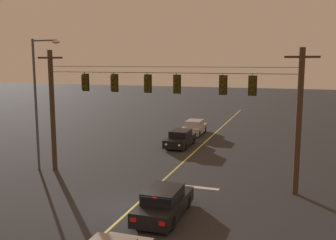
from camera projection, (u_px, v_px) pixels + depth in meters
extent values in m
plane|color=#28282B|center=(132.00, 209.00, 18.99)|extent=(180.00, 180.00, 0.00)
cube|color=#D1C64C|center=(188.00, 157.00, 29.13)|extent=(0.14, 60.00, 0.01)
cube|color=silver|center=(190.00, 186.00, 22.35)|extent=(3.40, 0.36, 0.01)
cylinder|color=#423021|center=(52.00, 111.00, 25.26)|extent=(0.32, 0.32, 7.98)
cube|color=#423021|center=(50.00, 58.00, 24.73)|extent=(1.80, 0.12, 0.12)
cylinder|color=slate|center=(50.00, 63.00, 24.78)|extent=(0.12, 0.12, 0.18)
cylinder|color=#423021|center=(299.00, 123.00, 20.51)|extent=(0.32, 0.32, 7.98)
cube|color=#423021|center=(302.00, 57.00, 19.97)|extent=(1.80, 0.12, 0.12)
cylinder|color=slate|center=(302.00, 64.00, 20.03)|extent=(0.12, 0.12, 0.18)
cylinder|color=black|center=(163.00, 73.00, 22.49)|extent=(15.45, 0.03, 0.03)
cylinder|color=black|center=(163.00, 67.00, 22.44)|extent=(15.45, 0.02, 0.02)
cylinder|color=black|center=(84.00, 73.00, 24.11)|extent=(0.04, 0.04, 0.18)
cube|color=#332D0A|center=(85.00, 83.00, 24.20)|extent=(0.32, 0.26, 0.96)
cube|color=#332D0A|center=(86.00, 82.00, 24.34)|extent=(0.48, 0.03, 1.12)
sphere|color=red|center=(83.00, 78.00, 24.01)|extent=(0.17, 0.17, 0.17)
cylinder|color=#332D0A|center=(83.00, 77.00, 23.96)|extent=(0.20, 0.10, 0.20)
sphere|color=#3D280A|center=(83.00, 83.00, 24.05)|extent=(0.17, 0.17, 0.17)
cylinder|color=#332D0A|center=(83.00, 82.00, 24.01)|extent=(0.20, 0.10, 0.20)
sphere|color=black|center=(84.00, 87.00, 24.09)|extent=(0.17, 0.17, 0.17)
cylinder|color=#332D0A|center=(83.00, 87.00, 24.05)|extent=(0.20, 0.10, 0.20)
cylinder|color=black|center=(114.00, 74.00, 23.49)|extent=(0.04, 0.04, 0.18)
cube|color=#332D0A|center=(114.00, 83.00, 23.57)|extent=(0.32, 0.26, 0.96)
cube|color=#332D0A|center=(115.00, 83.00, 23.71)|extent=(0.48, 0.03, 1.12)
sphere|color=red|center=(113.00, 79.00, 23.38)|extent=(0.17, 0.17, 0.17)
cylinder|color=#332D0A|center=(112.00, 78.00, 23.33)|extent=(0.20, 0.10, 0.20)
sphere|color=#3D280A|center=(113.00, 83.00, 23.42)|extent=(0.17, 0.17, 0.17)
cylinder|color=#332D0A|center=(112.00, 83.00, 23.38)|extent=(0.20, 0.10, 0.20)
sphere|color=black|center=(113.00, 88.00, 23.47)|extent=(0.17, 0.17, 0.17)
cylinder|color=#332D0A|center=(112.00, 87.00, 23.42)|extent=(0.20, 0.10, 0.20)
cylinder|color=black|center=(147.00, 74.00, 22.81)|extent=(0.04, 0.04, 0.18)
cube|color=#332D0A|center=(147.00, 84.00, 22.89)|extent=(0.32, 0.26, 0.96)
cube|color=#332D0A|center=(148.00, 84.00, 23.03)|extent=(0.48, 0.03, 1.12)
sphere|color=red|center=(146.00, 79.00, 22.70)|extent=(0.17, 0.17, 0.17)
cylinder|color=#332D0A|center=(146.00, 78.00, 22.66)|extent=(0.20, 0.10, 0.20)
sphere|color=#3D280A|center=(146.00, 84.00, 22.74)|extent=(0.17, 0.17, 0.17)
cylinder|color=#332D0A|center=(146.00, 83.00, 22.70)|extent=(0.20, 0.10, 0.20)
sphere|color=black|center=(146.00, 89.00, 22.79)|extent=(0.17, 0.17, 0.17)
cylinder|color=#332D0A|center=(146.00, 88.00, 22.74)|extent=(0.20, 0.10, 0.20)
cylinder|color=black|center=(176.00, 75.00, 22.24)|extent=(0.04, 0.04, 0.18)
cube|color=#332D0A|center=(176.00, 84.00, 22.33)|extent=(0.32, 0.26, 0.96)
cube|color=#332D0A|center=(177.00, 84.00, 22.47)|extent=(0.48, 0.03, 1.12)
sphere|color=red|center=(176.00, 79.00, 22.14)|extent=(0.17, 0.17, 0.17)
cylinder|color=#332D0A|center=(175.00, 79.00, 22.09)|extent=(0.20, 0.10, 0.20)
sphere|color=#3D280A|center=(176.00, 84.00, 22.18)|extent=(0.17, 0.17, 0.17)
cylinder|color=#332D0A|center=(175.00, 84.00, 22.14)|extent=(0.20, 0.10, 0.20)
sphere|color=black|center=(176.00, 89.00, 22.22)|extent=(0.17, 0.17, 0.17)
cylinder|color=#332D0A|center=(175.00, 89.00, 22.18)|extent=(0.20, 0.10, 0.20)
cylinder|color=black|center=(223.00, 75.00, 21.40)|extent=(0.04, 0.04, 0.18)
cube|color=#332D0A|center=(223.00, 85.00, 21.49)|extent=(0.32, 0.26, 0.96)
cube|color=#332D0A|center=(223.00, 85.00, 21.63)|extent=(0.48, 0.03, 1.12)
sphere|color=red|center=(222.00, 80.00, 21.30)|extent=(0.17, 0.17, 0.17)
cylinder|color=#332D0A|center=(222.00, 79.00, 21.25)|extent=(0.20, 0.10, 0.20)
sphere|color=#3D280A|center=(222.00, 85.00, 21.34)|extent=(0.17, 0.17, 0.17)
cylinder|color=#332D0A|center=(222.00, 85.00, 21.30)|extent=(0.20, 0.10, 0.20)
sphere|color=black|center=(222.00, 91.00, 21.38)|extent=(0.17, 0.17, 0.17)
cylinder|color=#332D0A|center=(222.00, 90.00, 21.34)|extent=(0.20, 0.10, 0.20)
cylinder|color=black|center=(253.00, 75.00, 20.90)|extent=(0.04, 0.04, 0.18)
cube|color=#332D0A|center=(252.00, 86.00, 20.99)|extent=(0.32, 0.26, 0.96)
cube|color=#332D0A|center=(253.00, 86.00, 21.12)|extent=(0.48, 0.03, 1.12)
sphere|color=red|center=(252.00, 81.00, 20.79)|extent=(0.17, 0.17, 0.17)
cylinder|color=#332D0A|center=(252.00, 80.00, 20.75)|extent=(0.20, 0.10, 0.20)
sphere|color=#3D280A|center=(252.00, 86.00, 20.84)|extent=(0.17, 0.17, 0.17)
cylinder|color=#332D0A|center=(252.00, 85.00, 20.79)|extent=(0.20, 0.10, 0.20)
sphere|color=black|center=(252.00, 91.00, 20.88)|extent=(0.17, 0.17, 0.17)
cylinder|color=#332D0A|center=(252.00, 91.00, 20.84)|extent=(0.20, 0.10, 0.20)
cube|color=black|center=(164.00, 206.00, 18.04)|extent=(1.80, 4.30, 0.68)
cube|color=black|center=(163.00, 194.00, 17.83)|extent=(1.51, 2.15, 0.54)
cube|color=black|center=(169.00, 188.00, 18.71)|extent=(1.40, 0.21, 0.48)
cube|color=black|center=(155.00, 202.00, 16.84)|extent=(1.37, 0.18, 0.46)
cylinder|color=black|center=(158.00, 198.00, 19.56)|extent=(0.22, 0.64, 0.64)
cylinder|color=black|center=(187.00, 202.00, 19.08)|extent=(0.22, 0.64, 0.64)
cylinder|color=black|center=(138.00, 218.00, 17.06)|extent=(0.22, 0.64, 0.64)
cylinder|color=black|center=(171.00, 223.00, 16.57)|extent=(0.22, 0.64, 0.64)
cube|color=red|center=(133.00, 220.00, 16.19)|extent=(0.28, 0.03, 0.18)
cube|color=red|center=(162.00, 224.00, 15.79)|extent=(0.28, 0.03, 0.18)
cube|color=red|center=(154.00, 198.00, 16.70)|extent=(0.24, 0.04, 0.06)
cube|color=black|center=(180.00, 140.00, 32.88)|extent=(1.80, 4.30, 0.68)
cube|color=black|center=(181.00, 133.00, 32.90)|extent=(1.51, 2.15, 0.54)
cube|color=black|center=(177.00, 135.00, 32.02)|extent=(1.40, 0.21, 0.48)
cube|color=black|center=(184.00, 131.00, 33.90)|extent=(1.37, 0.18, 0.46)
cylinder|color=black|center=(185.00, 146.00, 31.41)|extent=(0.22, 0.64, 0.64)
cylinder|color=black|center=(167.00, 145.00, 31.90)|extent=(0.22, 0.64, 0.64)
cylinder|color=black|center=(193.00, 140.00, 33.91)|extent=(0.22, 0.64, 0.64)
cylinder|color=black|center=(176.00, 139.00, 34.40)|extent=(0.22, 0.64, 0.64)
sphere|color=white|center=(179.00, 145.00, 30.66)|extent=(0.20, 0.20, 0.20)
sphere|color=white|center=(166.00, 144.00, 31.00)|extent=(0.20, 0.20, 0.20)
cube|color=#A5A5AD|center=(194.00, 129.00, 38.38)|extent=(1.80, 4.30, 0.68)
cube|color=#A5A5AD|center=(194.00, 123.00, 38.40)|extent=(1.51, 2.15, 0.54)
cube|color=black|center=(192.00, 124.00, 37.52)|extent=(1.40, 0.21, 0.48)
cube|color=black|center=(197.00, 121.00, 39.40)|extent=(1.37, 0.18, 0.46)
cylinder|color=black|center=(199.00, 134.00, 36.91)|extent=(0.22, 0.64, 0.64)
cylinder|color=black|center=(183.00, 133.00, 37.40)|extent=(0.22, 0.64, 0.64)
cylinder|color=black|center=(205.00, 129.00, 39.42)|extent=(0.22, 0.64, 0.64)
cylinder|color=black|center=(190.00, 128.00, 39.90)|extent=(0.22, 0.64, 0.64)
sphere|color=white|center=(194.00, 133.00, 36.16)|extent=(0.20, 0.20, 0.20)
sphere|color=white|center=(183.00, 132.00, 36.50)|extent=(0.20, 0.20, 0.20)
cylinder|color=#4C4F54|center=(36.00, 106.00, 25.24)|extent=(0.16, 0.16, 8.69)
cylinder|color=#4C4F54|center=(44.00, 40.00, 24.32)|extent=(1.80, 0.10, 0.10)
ellipsoid|color=beige|center=(56.00, 42.00, 24.08)|extent=(0.56, 0.30, 0.22)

